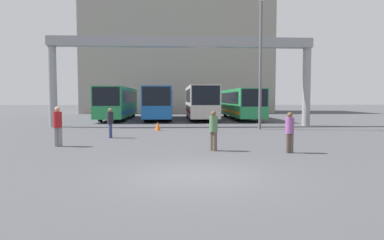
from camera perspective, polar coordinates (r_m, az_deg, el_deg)
name	(u,v)px	position (r m, az deg, el deg)	size (l,w,h in m)	color
ground_plane	(197,176)	(9.45, 0.80, -9.28)	(200.00, 200.00, 0.00)	#47474C
building_backdrop	(178,59)	(53.61, -2.41, 10.16)	(27.19, 12.00, 16.41)	gray
overhead_gantry	(182,55)	(25.86, -1.68, 10.80)	(19.59, 0.80, 6.61)	gray
bus_slot_0	(118,101)	(35.14, -12.19, 3.07)	(2.48, 12.48, 3.15)	#268C4C
bus_slot_1	(159,101)	(34.38, -5.47, 3.14)	(2.58, 11.78, 3.17)	#1959A5
bus_slot_2	(200,100)	(34.58, 1.40, 3.27)	(2.60, 12.04, 3.29)	beige
bus_slot_3	(241,102)	(35.29, 8.09, 2.98)	(2.46, 12.33, 2.99)	#268C4C
pedestrian_near_left	(110,122)	(18.75, -13.45, -0.35)	(0.33, 0.33, 1.58)	navy
pedestrian_near_center	(213,130)	(13.75, 3.60, -1.63)	(0.33, 0.33, 1.61)	brown
pedestrian_mid_right	(58,125)	(16.10, -21.47, -0.83)	(0.36, 0.36, 1.75)	gray
pedestrian_near_right	(290,131)	(13.73, 15.96, -1.82)	(0.33, 0.33, 1.58)	brown
traffic_cone	(158,126)	(22.58, -5.72, -1.01)	(0.38, 0.38, 0.58)	orange
lamp_post	(261,58)	(23.93, 11.36, 10.11)	(0.36, 0.36, 8.94)	#595B60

